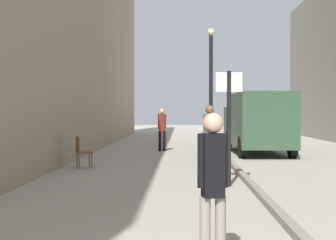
{
  "coord_description": "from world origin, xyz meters",
  "views": [
    {
      "loc": [
        0.03,
        -2.4,
        1.7
      ],
      "look_at": [
        -0.47,
        13.73,
        1.38
      ],
      "focal_mm": 48.32,
      "sensor_mm": 36.0,
      "label": 1
    }
  ],
  "objects_px": {
    "pedestrian_mid_block": "(213,180)",
    "pedestrian_far_crossing": "(210,133)",
    "delivery_van": "(257,121)",
    "pedestrian_main_foreground": "(162,127)",
    "lamp_post": "(211,83)",
    "street_sign_post": "(229,118)",
    "cafe_chair_near_window": "(81,150)"
  },
  "relations": [
    {
      "from": "street_sign_post",
      "to": "delivery_van",
      "type": "bearing_deg",
      "value": -105.22
    },
    {
      "from": "pedestrian_far_crossing",
      "to": "cafe_chair_near_window",
      "type": "relative_size",
      "value": 1.97
    },
    {
      "from": "cafe_chair_near_window",
      "to": "pedestrian_mid_block",
      "type": "bearing_deg",
      "value": -1.71
    },
    {
      "from": "pedestrian_main_foreground",
      "to": "lamp_post",
      "type": "height_order",
      "value": "lamp_post"
    },
    {
      "from": "delivery_van",
      "to": "pedestrian_main_foreground",
      "type": "bearing_deg",
      "value": 165.59
    },
    {
      "from": "street_sign_post",
      "to": "lamp_post",
      "type": "xyz_separation_m",
      "value": [
        0.02,
        6.67,
        1.18
      ]
    },
    {
      "from": "delivery_van",
      "to": "cafe_chair_near_window",
      "type": "bearing_deg",
      "value": -142.75
    },
    {
      "from": "delivery_van",
      "to": "cafe_chair_near_window",
      "type": "distance_m",
      "value": 7.74
    },
    {
      "from": "street_sign_post",
      "to": "cafe_chair_near_window",
      "type": "bearing_deg",
      "value": -39.29
    },
    {
      "from": "pedestrian_main_foreground",
      "to": "cafe_chair_near_window",
      "type": "height_order",
      "value": "pedestrian_main_foreground"
    },
    {
      "from": "pedestrian_mid_block",
      "to": "lamp_post",
      "type": "bearing_deg",
      "value": 75.01
    },
    {
      "from": "street_sign_post",
      "to": "lamp_post",
      "type": "relative_size",
      "value": 0.55
    },
    {
      "from": "pedestrian_far_crossing",
      "to": "street_sign_post",
      "type": "height_order",
      "value": "street_sign_post"
    },
    {
      "from": "pedestrian_mid_block",
      "to": "lamp_post",
      "type": "relative_size",
      "value": 0.35
    },
    {
      "from": "delivery_van",
      "to": "street_sign_post",
      "type": "bearing_deg",
      "value": -105.28
    },
    {
      "from": "pedestrian_mid_block",
      "to": "pedestrian_far_crossing",
      "type": "bearing_deg",
      "value": 75.27
    },
    {
      "from": "delivery_van",
      "to": "lamp_post",
      "type": "xyz_separation_m",
      "value": [
        -1.94,
        -1.3,
        1.44
      ]
    },
    {
      "from": "street_sign_post",
      "to": "lamp_post",
      "type": "bearing_deg",
      "value": -91.59
    },
    {
      "from": "lamp_post",
      "to": "street_sign_post",
      "type": "bearing_deg",
      "value": -90.18
    },
    {
      "from": "street_sign_post",
      "to": "cafe_chair_near_window",
      "type": "xyz_separation_m",
      "value": [
        -4.05,
        3.15,
        -1.0
      ]
    },
    {
      "from": "pedestrian_mid_block",
      "to": "cafe_chair_near_window",
      "type": "bearing_deg",
      "value": 99.76
    },
    {
      "from": "pedestrian_main_foreground",
      "to": "pedestrian_mid_block",
      "type": "xyz_separation_m",
      "value": [
        1.17,
        -14.26,
        -0.07
      ]
    },
    {
      "from": "delivery_van",
      "to": "lamp_post",
      "type": "bearing_deg",
      "value": -147.57
    },
    {
      "from": "lamp_post",
      "to": "pedestrian_far_crossing",
      "type": "bearing_deg",
      "value": -94.06
    },
    {
      "from": "pedestrian_main_foreground",
      "to": "pedestrian_mid_block",
      "type": "distance_m",
      "value": 14.31
    },
    {
      "from": "pedestrian_main_foreground",
      "to": "pedestrian_far_crossing",
      "type": "height_order",
      "value": "pedestrian_far_crossing"
    },
    {
      "from": "pedestrian_mid_block",
      "to": "pedestrian_far_crossing",
      "type": "height_order",
      "value": "pedestrian_far_crossing"
    },
    {
      "from": "pedestrian_main_foreground",
      "to": "cafe_chair_near_window",
      "type": "distance_m",
      "value": 6.12
    },
    {
      "from": "cafe_chair_near_window",
      "to": "delivery_van",
      "type": "bearing_deg",
      "value": 105.81
    },
    {
      "from": "delivery_van",
      "to": "lamp_post",
      "type": "relative_size",
      "value": 1.15
    },
    {
      "from": "pedestrian_main_foreground",
      "to": "cafe_chair_near_window",
      "type": "relative_size",
      "value": 1.91
    },
    {
      "from": "lamp_post",
      "to": "cafe_chair_near_window",
      "type": "distance_m",
      "value": 5.8
    }
  ]
}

